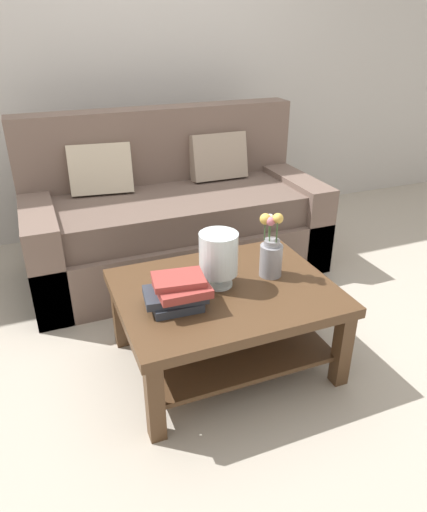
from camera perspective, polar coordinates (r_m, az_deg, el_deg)
name	(u,v)px	position (r m, az deg, el deg)	size (l,w,h in m)	color
ground_plane	(210,322)	(2.79, -0.45, -8.02)	(10.00, 10.00, 0.00)	#ADA393
back_wall	(129,55)	(3.88, -10.26, 22.88)	(6.40, 0.12, 2.70)	#BCB7B2
couch	(173,218)	(3.27, -4.89, 4.67)	(1.95, 0.90, 1.06)	brown
coffee_table	(224,309)	(2.31, 1.32, -6.46)	(1.03, 0.80, 0.44)	#4C331E
book_stack_main	(178,292)	(2.09, -4.38, -4.40)	(0.29, 0.23, 0.14)	#2D333D
glass_hurricane_vase	(218,255)	(2.20, 0.61, 0.09)	(0.19, 0.19, 0.27)	silver
flower_pitcher	(271,251)	(2.32, 7.01, 0.56)	(0.12, 0.12, 0.34)	gray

